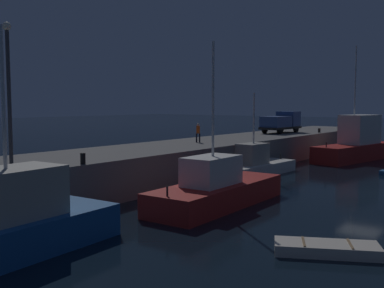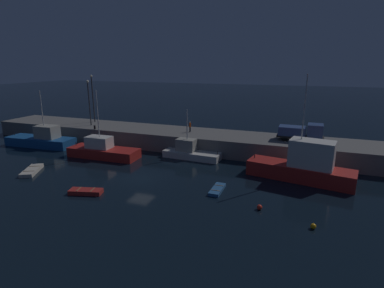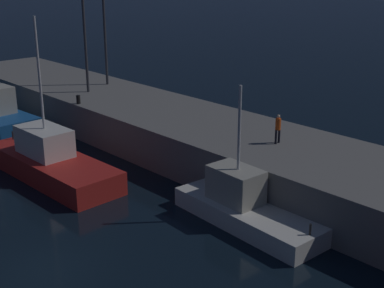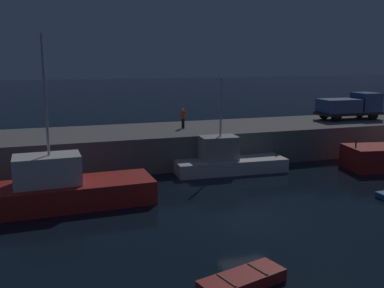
% 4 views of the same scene
% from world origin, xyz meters
% --- Properties ---
extents(ground_plane, '(320.00, 320.00, 0.00)m').
position_xyz_m(ground_plane, '(0.00, 0.00, 0.00)').
color(ground_plane, black).
extents(pier_quay, '(67.41, 7.37, 2.48)m').
position_xyz_m(pier_quay, '(0.00, 13.67, 1.24)').
color(pier_quay, slate).
rests_on(pier_quay, ground).
extents(fishing_trawler_red, '(9.86, 3.42, 9.03)m').
position_xyz_m(fishing_trawler_red, '(-8.74, 5.23, 0.95)').
color(fishing_trawler_red, red).
rests_on(fishing_trawler_red, ground).
extents(fishing_trawler_green, '(7.91, 2.97, 6.54)m').
position_xyz_m(fishing_trawler_green, '(2.58, 9.05, 0.82)').
color(fishing_trawler_green, silver).
rests_on(fishing_trawler_green, ground).
extents(lamp_post_west, '(0.44, 0.44, 8.07)m').
position_xyz_m(lamp_post_west, '(-17.73, 15.36, 7.19)').
color(lamp_post_west, '#38383D').
rests_on(lamp_post_west, pier_quay).
extents(lamp_post_east, '(0.44, 0.44, 7.33)m').
position_xyz_m(lamp_post_east, '(-16.50, 12.79, 6.81)').
color(lamp_post_east, '#38383D').
rests_on(lamp_post_east, pier_quay).
extents(dockworker, '(0.31, 0.42, 1.59)m').
position_xyz_m(dockworker, '(0.79, 13.59, 3.39)').
color(dockworker, black).
rests_on(dockworker, pier_quay).
extents(bollard_west, '(0.28, 0.28, 0.60)m').
position_xyz_m(bollard_west, '(-13.85, 10.33, 2.79)').
color(bollard_west, black).
rests_on(bollard_west, pier_quay).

